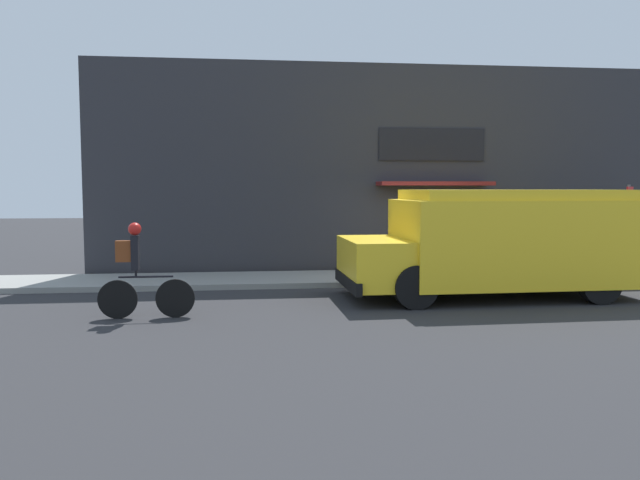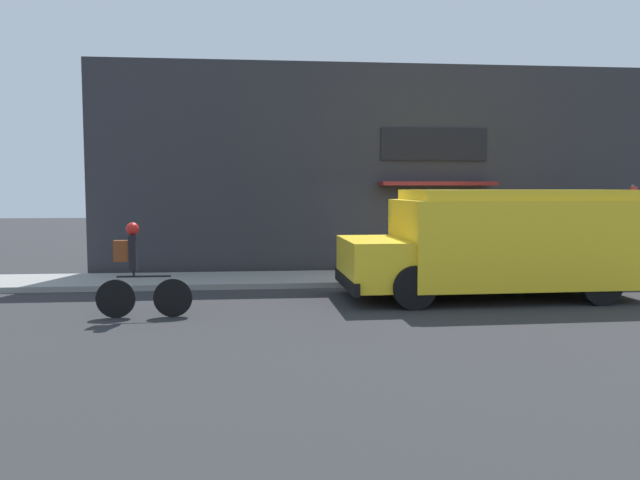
# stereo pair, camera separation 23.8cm
# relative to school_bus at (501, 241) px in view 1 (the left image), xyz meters

# --- Properties ---
(ground_plane) EXTENTS (70.00, 70.00, 0.00)m
(ground_plane) POSITION_rel_school_bus_xyz_m (-1.14, 1.50, -1.16)
(ground_plane) COLOR #2B2B2D
(sidewalk) EXTENTS (28.00, 2.11, 0.13)m
(sidewalk) POSITION_rel_school_bus_xyz_m (-1.14, 2.55, -1.09)
(sidewalk) COLOR gray
(sidewalk) RESTS_ON ground_plane
(storefront) EXTENTS (16.08, 0.90, 5.43)m
(storefront) POSITION_rel_school_bus_xyz_m (-1.12, 3.88, 1.56)
(storefront) COLOR #2D2D33
(storefront) RESTS_ON ground_plane
(school_bus) EXTENTS (5.98, 2.88, 2.20)m
(school_bus) POSITION_rel_school_bus_xyz_m (0.00, 0.00, 0.00)
(school_bus) COLOR yellow
(school_bus) RESTS_ON ground_plane
(cyclist) EXTENTS (1.63, 0.22, 1.65)m
(cyclist) POSITION_rel_school_bus_xyz_m (-7.00, -1.33, -0.35)
(cyclist) COLOR black
(cyclist) RESTS_ON ground_plane
(stop_sign_post) EXTENTS (0.45, 0.45, 2.19)m
(stop_sign_post) POSITION_rel_school_bus_xyz_m (4.15, 2.12, 0.44)
(stop_sign_post) COLOR slate
(stop_sign_post) RESTS_ON sidewalk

